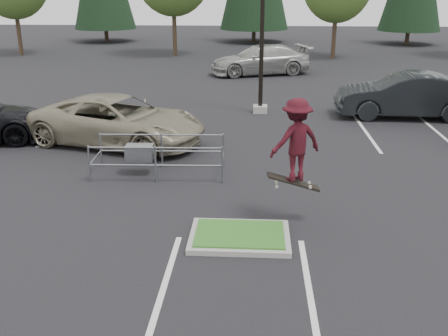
# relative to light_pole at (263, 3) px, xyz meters

# --- Properties ---
(ground) EXTENTS (120.00, 120.00, 0.00)m
(ground) POSITION_rel_light_pole_xyz_m (-0.50, -12.00, -4.56)
(ground) COLOR black
(ground) RESTS_ON ground
(grass_median) EXTENTS (2.20, 1.60, 0.16)m
(grass_median) POSITION_rel_light_pole_xyz_m (-0.50, -12.00, -4.48)
(grass_median) COLOR gray
(grass_median) RESTS_ON ground
(stall_lines) EXTENTS (22.62, 17.60, 0.01)m
(stall_lines) POSITION_rel_light_pole_xyz_m (-1.85, -5.98, -4.56)
(stall_lines) COLOR silver
(stall_lines) RESTS_ON ground
(light_pole) EXTENTS (0.70, 0.60, 10.12)m
(light_pole) POSITION_rel_light_pole_xyz_m (0.00, 0.00, 0.00)
(light_pole) COLOR gray
(light_pole) RESTS_ON ground
(cart_corral) EXTENTS (3.84, 1.51, 1.08)m
(cart_corral) POSITION_rel_light_pole_xyz_m (-3.43, -8.02, -3.88)
(cart_corral) COLOR gray
(cart_corral) RESTS_ON ground
(skateboarder) EXTENTS (1.42, 1.19, 2.17)m
(skateboarder) POSITION_rel_light_pole_xyz_m (0.70, -11.00, -2.56)
(skateboarder) COLOR black
(skateboarder) RESTS_ON ground
(car_l_tan) EXTENTS (6.64, 4.50, 1.69)m
(car_l_tan) POSITION_rel_light_pole_xyz_m (-5.00, -5.00, -3.71)
(car_l_tan) COLOR gray
(car_l_tan) RESTS_ON ground
(car_r_charc) EXTENTS (5.70, 2.16, 1.86)m
(car_r_charc) POSITION_rel_light_pole_xyz_m (6.00, -0.50, -3.63)
(car_r_charc) COLOR black
(car_r_charc) RESTS_ON ground
(car_far_silver) EXTENTS (6.55, 4.18, 1.77)m
(car_far_silver) POSITION_rel_light_pole_xyz_m (0.12, 10.00, -3.68)
(car_far_silver) COLOR #A5A6A0
(car_far_silver) RESTS_ON ground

